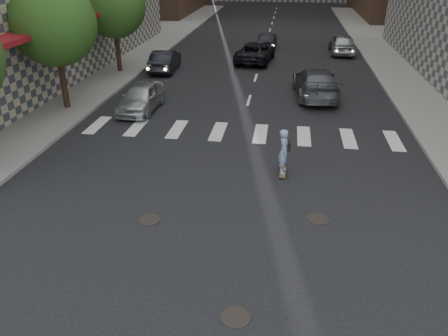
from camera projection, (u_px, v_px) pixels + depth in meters
The scene contains 14 objects.
ground at pixel (205, 248), 12.52m from camera, with size 160.00×160.00×0.00m, color black.
sidewalk_left at pixel (60, 66), 32.04m from camera, with size 13.00×80.00×0.15m, color gray.
tree_b at pixel (55, 19), 21.51m from camera, with size 4.20×4.20×6.60m.
tree_c at pixel (114, 2), 28.60m from camera, with size 4.20×4.20×6.60m.
manhole_a at pixel (236, 317), 10.15m from camera, with size 0.70×0.70×0.02m, color black.
manhole_b at pixel (149, 220), 13.83m from camera, with size 0.70×0.70×0.02m, color black.
manhole_c at pixel (318, 219), 13.87m from camera, with size 0.70×0.70×0.02m, color black.
skateboarder at pixel (284, 151), 16.25m from camera, with size 0.45×0.92×1.82m.
silver_sedan at pixel (141, 97), 23.06m from camera, with size 1.70×4.22×1.44m, color silver.
traffic_car_a at pixel (165, 60), 30.74m from camera, with size 1.54×4.42×1.45m, color black.
traffic_car_b at pixel (316, 83), 25.24m from camera, with size 2.30×5.65×1.64m, color #505257.
traffic_car_c at pixel (256, 52), 33.23m from camera, with size 2.45×5.32×1.48m, color black.
traffic_car_d at pixel (342, 44), 35.90m from camera, with size 1.91×4.76×1.62m, color #A5A8AC.
traffic_car_e at pixel (267, 41), 37.93m from camera, with size 1.37×3.92×1.29m, color black.
Camera 1 is at (2.00, -9.99, 7.65)m, focal length 35.00 mm.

